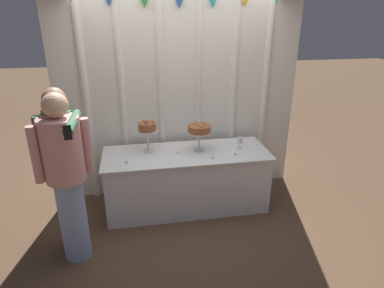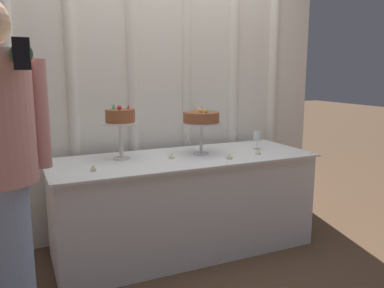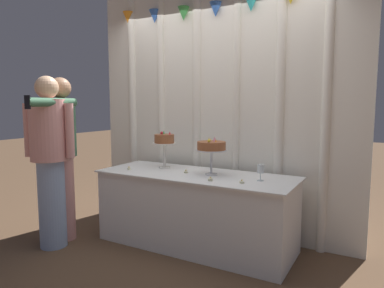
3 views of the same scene
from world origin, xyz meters
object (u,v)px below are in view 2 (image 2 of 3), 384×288
Objects in this scene: tealight_far_left at (93,170)px; tealight_far_right at (258,153)px; wine_glass at (257,137)px; tealight_near_left at (172,157)px; cake_display_nearleft at (120,119)px; cake_display_nearright at (201,119)px; cake_table at (184,203)px; tealight_near_right at (229,158)px.

tealight_far_right is at bearing -0.09° from tealight_far_left.
wine_glass is 1.41m from tealight_far_left.
wine_glass is 0.79m from tealight_near_left.
cake_display_nearleft reaches higher than tealight_far_right.
wine_glass is (0.51, -0.02, -0.17)m from cake_display_nearright.
tealight_near_left is at bearing 166.61° from tealight_far_right.
cake_display_nearright is 0.95m from tealight_far_left.
wine_glass reaches higher than tealight_near_left.
cake_display_nearleft is 1.16m from wine_glass.
cake_display_nearright is 0.38m from tealight_near_left.
tealight_near_left reaches higher than cake_table.
wine_glass is 3.46× the size of tealight_near_left.
cake_display_nearright is (0.62, -0.09, -0.02)m from cake_display_nearleft.
cake_display_nearright is at bearing -8.23° from cake_display_nearleft.
cake_display_nearleft is at bearing 155.16° from tealight_near_right.
tealight_near_right is at bearing -65.49° from cake_display_nearright.
cake_display_nearleft is 2.71× the size of wine_glass.
tealight_near_left and tealight_far_right have the same top height.
cake_display_nearleft is at bearing 165.40° from cake_table.
cake_display_nearright is 8.63× the size of tealight_far_right.
tealight_far_left is 0.64m from tealight_near_left.
tealight_far_right is at bearing -13.39° from tealight_near_left.
cake_table is 43.28× the size of tealight_near_right.
tealight_near_right is at bearing -170.37° from tealight_far_right.
tealight_far_left is (-0.89, -0.20, -0.27)m from cake_display_nearright.
cake_table is 5.32× the size of cake_display_nearright.
wine_glass is 0.47m from tealight_near_right.
cake_display_nearleft is 8.77× the size of tealight_near_right.
cake_display_nearright reaches higher than wine_glass.
tealight_far_left is at bearing -132.52° from cake_display_nearleft.
cake_display_nearleft is 9.39× the size of tealight_near_left.
cake_display_nearright is at bearing 8.69° from tealight_near_left.
cake_display_nearleft is 10.71× the size of tealight_far_left.
tealight_far_left and tealight_near_right have the same top height.
tealight_far_right is (1.02, -0.29, -0.29)m from cake_display_nearleft.
wine_glass is at bearing 29.90° from tealight_near_right.
cake_display_nearright is at bearing 114.51° from tealight_near_right.
cake_table is 0.71m from tealight_far_right.
cake_display_nearright is 2.52× the size of wine_glass.
cake_display_nearleft reaches higher than cake_table.
cake_display_nearleft is 1.10m from tealight_far_right.
tealight_near_right is at bearing -150.10° from wine_glass.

